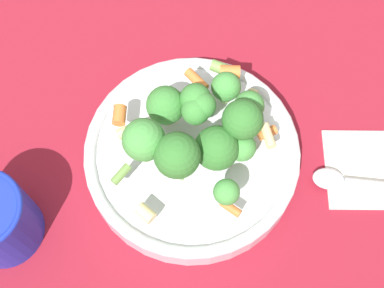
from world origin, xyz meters
name	(u,v)px	position (x,y,z in m)	size (l,w,h in m)	color
ground_plane	(192,162)	(0.00, 0.00, 0.00)	(3.00, 3.00, 0.00)	maroon
bowl	(192,155)	(0.00, 0.00, 0.02)	(0.24, 0.24, 0.04)	silver
pasta_salad	(198,129)	(-0.01, 0.00, 0.09)	(0.19, 0.18, 0.08)	#8CB766
spoon	(366,183)	(-0.19, 0.06, 0.01)	(0.19, 0.07, 0.01)	silver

